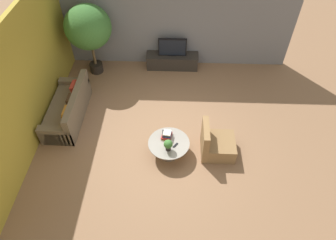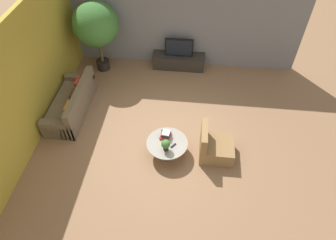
{
  "view_description": "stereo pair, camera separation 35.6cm",
  "coord_description": "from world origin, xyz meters",
  "px_view_note": "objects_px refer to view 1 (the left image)",
  "views": [
    {
      "loc": [
        0.23,
        -5.05,
        5.89
      ],
      "look_at": [
        0.04,
        0.02,
        0.55
      ],
      "focal_mm": 32.0,
      "sensor_mm": 36.0,
      "label": 1
    },
    {
      "loc": [
        0.58,
        -5.02,
        5.89
      ],
      "look_at": [
        0.04,
        0.02,
        0.55
      ],
      "focal_mm": 32.0,
      "sensor_mm": 36.0,
      "label": 2
    }
  ],
  "objects_px": {
    "armchair_wicker": "(216,144)",
    "potted_plant_tabletop": "(168,145)",
    "television": "(172,47)",
    "coffee_table": "(169,146)",
    "potted_palm_tall": "(88,28)",
    "media_console": "(172,61)",
    "couch_by_wall": "(68,109)"
  },
  "relations": [
    {
      "from": "potted_palm_tall",
      "to": "armchair_wicker",
      "type": "bearing_deg",
      "value": -41.23
    },
    {
      "from": "coffee_table",
      "to": "potted_plant_tabletop",
      "type": "relative_size",
      "value": 3.25
    },
    {
      "from": "couch_by_wall",
      "to": "potted_plant_tabletop",
      "type": "distance_m",
      "value": 3.05
    },
    {
      "from": "television",
      "to": "coffee_table",
      "type": "xyz_separation_m",
      "value": [
        0.01,
        -3.5,
        -0.47
      ]
    },
    {
      "from": "coffee_table",
      "to": "armchair_wicker",
      "type": "relative_size",
      "value": 1.15
    },
    {
      "from": "couch_by_wall",
      "to": "media_console",
      "type": "bearing_deg",
      "value": 130.96
    },
    {
      "from": "media_console",
      "to": "potted_palm_tall",
      "type": "height_order",
      "value": "potted_palm_tall"
    },
    {
      "from": "coffee_table",
      "to": "potted_palm_tall",
      "type": "bearing_deg",
      "value": 127.14
    },
    {
      "from": "couch_by_wall",
      "to": "potted_plant_tabletop",
      "type": "relative_size",
      "value": 6.76
    },
    {
      "from": "television",
      "to": "couch_by_wall",
      "type": "height_order",
      "value": "television"
    },
    {
      "from": "armchair_wicker",
      "to": "potted_plant_tabletop",
      "type": "xyz_separation_m",
      "value": [
        -1.14,
        -0.29,
        0.29
      ]
    },
    {
      "from": "television",
      "to": "potted_palm_tall",
      "type": "height_order",
      "value": "potted_palm_tall"
    },
    {
      "from": "armchair_wicker",
      "to": "potted_plant_tabletop",
      "type": "height_order",
      "value": "armchair_wicker"
    },
    {
      "from": "potted_plant_tabletop",
      "to": "coffee_table",
      "type": "bearing_deg",
      "value": 87.54
    },
    {
      "from": "television",
      "to": "potted_palm_tall",
      "type": "bearing_deg",
      "value": -172.56
    },
    {
      "from": "television",
      "to": "couch_by_wall",
      "type": "bearing_deg",
      "value": -139.06
    },
    {
      "from": "potted_palm_tall",
      "to": "potted_plant_tabletop",
      "type": "relative_size",
      "value": 7.19
    },
    {
      "from": "television",
      "to": "potted_plant_tabletop",
      "type": "distance_m",
      "value": 3.71
    },
    {
      "from": "media_console",
      "to": "television",
      "type": "bearing_deg",
      "value": -90.0
    },
    {
      "from": "coffee_table",
      "to": "potted_plant_tabletop",
      "type": "bearing_deg",
      "value": -92.46
    },
    {
      "from": "armchair_wicker",
      "to": "potted_plant_tabletop",
      "type": "bearing_deg",
      "value": 104.16
    },
    {
      "from": "media_console",
      "to": "couch_by_wall",
      "type": "xyz_separation_m",
      "value": [
        -2.72,
        -2.36,
        0.05
      ]
    },
    {
      "from": "potted_plant_tabletop",
      "to": "potted_palm_tall",
      "type": "bearing_deg",
      "value": 125.36
    },
    {
      "from": "armchair_wicker",
      "to": "couch_by_wall",
      "type": "bearing_deg",
      "value": 74.64
    },
    {
      "from": "armchair_wicker",
      "to": "television",
      "type": "bearing_deg",
      "value": 18.46
    },
    {
      "from": "media_console",
      "to": "potted_plant_tabletop",
      "type": "xyz_separation_m",
      "value": [
        0.0,
        -3.71,
        0.32
      ]
    },
    {
      "from": "coffee_table",
      "to": "media_console",
      "type": "bearing_deg",
      "value": 90.22
    },
    {
      "from": "media_console",
      "to": "television",
      "type": "distance_m",
      "value": 0.5
    },
    {
      "from": "potted_plant_tabletop",
      "to": "media_console",
      "type": "bearing_deg",
      "value": 90.08
    },
    {
      "from": "television",
      "to": "armchair_wicker",
      "type": "height_order",
      "value": "television"
    },
    {
      "from": "coffee_table",
      "to": "armchair_wicker",
      "type": "height_order",
      "value": "armchair_wicker"
    },
    {
      "from": "television",
      "to": "armchair_wicker",
      "type": "bearing_deg",
      "value": -71.54
    }
  ]
}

